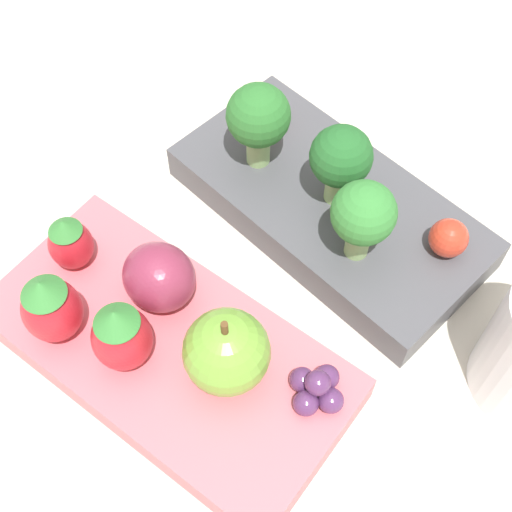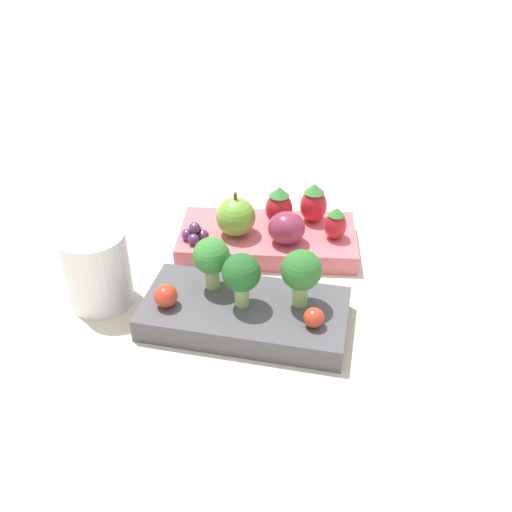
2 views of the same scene
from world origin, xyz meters
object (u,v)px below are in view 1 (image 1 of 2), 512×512
at_px(broccoli_floret_1, 258,118).
at_px(strawberry_2, 70,242).
at_px(cherry_tomato_0, 449,238).
at_px(grape_cluster, 317,389).
at_px(bento_box_fruit, 172,355).
at_px(broccoli_floret_0, 341,159).
at_px(apple, 227,352).
at_px(cherry_tomato_1, 272,111).
at_px(plum, 159,277).
at_px(strawberry_1, 121,336).
at_px(broccoli_floret_2, 363,215).
at_px(bento_box_savoury, 329,207).
at_px(strawberry_0, 51,307).

xyz_separation_m(broccoli_floret_1, strawberry_2, (-0.04, -0.13, -0.02)).
distance_m(cherry_tomato_0, grape_cluster, 0.13).
distance_m(bento_box_fruit, broccoli_floret_1, 0.15).
bearing_deg(broccoli_floret_0, apple, -80.64).
relative_size(cherry_tomato_1, strawberry_2, 0.49).
bearing_deg(plum, bento_box_fruit, -40.51).
height_order(cherry_tomato_0, strawberry_1, strawberry_1).
xyz_separation_m(strawberry_1, grape_cluster, (0.10, 0.05, -0.02)).
bearing_deg(cherry_tomato_0, broccoli_floret_2, -140.05).
xyz_separation_m(cherry_tomato_0, cherry_tomato_1, (-0.15, 0.02, -0.00)).
bearing_deg(bento_box_fruit, cherry_tomato_0, 59.99).
distance_m(broccoli_floret_2, strawberry_1, 0.15).
bearing_deg(plum, broccoli_floret_2, 52.58).
distance_m(bento_box_fruit, apple, 0.05).
bearing_deg(cherry_tomato_1, broccoli_floret_2, -26.34).
xyz_separation_m(bento_box_savoury, strawberry_1, (-0.02, -0.16, 0.04)).
xyz_separation_m(broccoli_floret_1, broccoli_floret_2, (0.09, -0.02, -0.00)).
height_order(broccoli_floret_2, cherry_tomato_1, broccoli_floret_2).
bearing_deg(broccoli_floret_0, bento_box_savoury, -175.18).
relative_size(cherry_tomato_0, plum, 0.55).
height_order(bento_box_fruit, cherry_tomato_0, cherry_tomato_0).
height_order(cherry_tomato_0, grape_cluster, cherry_tomato_0).
bearing_deg(broccoli_floret_2, plum, -127.42).
xyz_separation_m(cherry_tomato_0, strawberry_0, (-0.15, -0.18, 0.01)).
height_order(broccoli_floret_2, cherry_tomato_0, broccoli_floret_2).
height_order(strawberry_0, strawberry_2, strawberry_0).
height_order(bento_box_savoury, strawberry_0, strawberry_0).
relative_size(broccoli_floret_2, strawberry_1, 1.15).
bearing_deg(apple, cherry_tomato_1, 120.41).
height_order(broccoli_floret_2, plum, broccoli_floret_2).
bearing_deg(bento_box_fruit, cherry_tomato_1, 109.33).
height_order(bento_box_fruit, cherry_tomato_1, cherry_tomato_1).
bearing_deg(strawberry_2, broccoli_floret_2, 40.29).
bearing_deg(plum, broccoli_floret_1, 99.40).
distance_m(broccoli_floret_1, plum, 0.12).
bearing_deg(strawberry_0, strawberry_2, 124.95).
bearing_deg(strawberry_1, broccoli_floret_2, 65.78).
distance_m(broccoli_floret_0, broccoli_floret_1, 0.06).
bearing_deg(bento_box_fruit, broccoli_floret_0, 84.98).
relative_size(cherry_tomato_0, strawberry_1, 0.47).
bearing_deg(broccoli_floret_1, strawberry_0, -93.99).
height_order(apple, strawberry_0, apple).
xyz_separation_m(apple, plum, (-0.06, 0.01, -0.00)).
height_order(bento_box_fruit, apple, apple).
distance_m(cherry_tomato_1, apple, 0.19).
bearing_deg(strawberry_1, broccoli_floret_1, 101.02).
height_order(broccoli_floret_1, apple, broccoli_floret_1).
bearing_deg(plum, grape_cluster, 2.68).
distance_m(broccoli_floret_0, strawberry_0, 0.19).
bearing_deg(bento_box_savoury, strawberry_1, -98.70).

